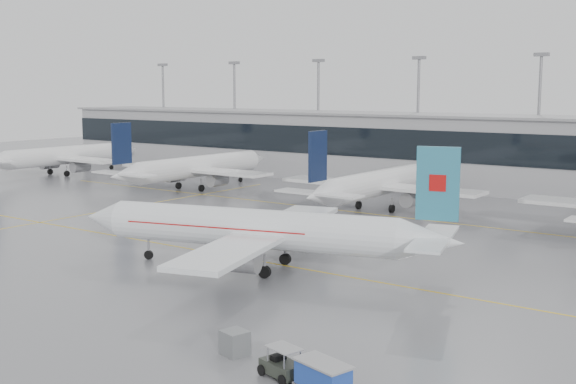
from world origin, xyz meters
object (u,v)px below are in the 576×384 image
Objects in this scene: baggage_cart at (323,377)px; gse_unit at (235,343)px; air_canada_jet at (263,230)px; baggage_tug at (282,366)px.

baggage_cart reaches higher than gse_unit.
air_canada_jet reaches higher than baggage_tug.
baggage_tug is 4.74m from gse_unit.
baggage_cart is 2.33× the size of gse_unit.
air_canada_jet is at bearing 149.35° from baggage_cart.
baggage_cart is (19.85, -20.22, -2.61)m from air_canada_jet.
gse_unit is at bearing 107.58° from air_canada_jet.
air_canada_jet is at bearing 145.19° from baggage_tug.
air_canada_jet reaches higher than gse_unit.
air_canada_jet is 10.19× the size of baggage_cart.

